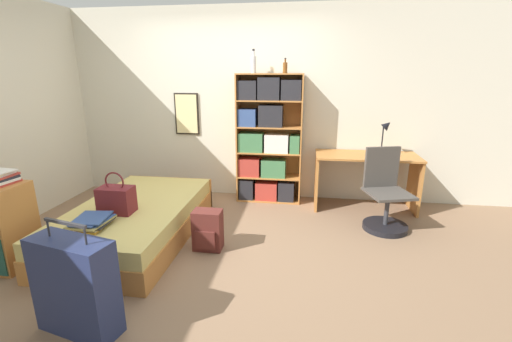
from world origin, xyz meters
TOP-DOWN VIEW (x-y plane):
  - ground_plane at (0.00, 0.00)m, footprint 14.00×14.00m
  - wall_back at (-0.00, 1.58)m, footprint 10.00×0.09m
  - bed at (-0.77, 0.02)m, footprint 1.14×1.99m
  - handbag at (-0.82, -0.23)m, footprint 0.33×0.21m
  - book_stack_on_bed at (-0.87, -0.59)m, footprint 0.31×0.37m
  - suitcase at (-0.48, -1.38)m, footprint 0.62×0.35m
  - bookcase at (0.50, 1.36)m, footprint 0.87×0.32m
  - bottle_green at (0.32, 1.39)m, footprint 0.07×0.07m
  - bottle_brown at (0.72, 1.40)m, footprint 0.06×0.06m
  - desk at (1.81, 1.24)m, footprint 1.29×0.57m
  - desk_lamp at (2.01, 1.26)m, footprint 0.18×0.13m
  - desk_chair at (1.95, 0.65)m, footprint 0.56×0.56m
  - backpack at (0.08, -0.14)m, footprint 0.29×0.22m

SIDE VIEW (x-z plane):
  - ground_plane at x=0.00m, z-range 0.00..0.00m
  - bed at x=-0.77m, z-range 0.00..0.38m
  - backpack at x=0.08m, z-range 0.00..0.41m
  - desk_chair at x=1.95m, z-range -0.17..0.75m
  - suitcase at x=-0.48m, z-range -0.06..0.76m
  - book_stack_on_bed at x=-0.87m, z-range 0.39..0.48m
  - desk at x=1.81m, z-range 0.15..0.88m
  - handbag at x=-0.82m, z-range 0.31..0.74m
  - bookcase at x=0.50m, z-range -0.02..1.72m
  - desk_lamp at x=2.01m, z-range 0.80..1.26m
  - wall_back at x=0.00m, z-range 0.00..2.60m
  - bottle_brown at x=0.72m, z-range 1.71..1.90m
  - bottle_green at x=0.32m, z-range 1.70..2.00m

